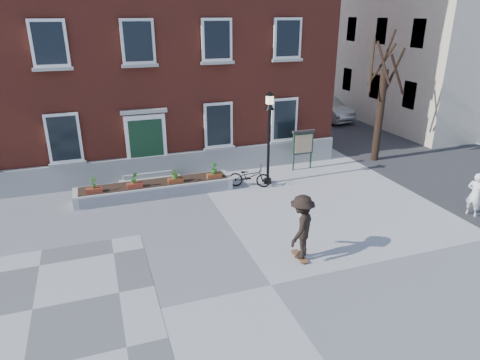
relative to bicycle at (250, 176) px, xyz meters
name	(u,v)px	position (x,y,z in m)	size (l,w,h in m)	color
ground	(271,285)	(-1.88, -6.74, -0.46)	(100.00, 100.00, 0.00)	#9E9EA0
checker_patch	(32,310)	(-7.88, -5.74, -0.46)	(6.00, 6.00, 0.01)	#575759
bicycle	(250,176)	(0.00, 0.00, 0.00)	(0.62, 1.77, 0.93)	black
parked_car	(325,108)	(9.07, 9.69, 0.30)	(1.63, 4.66, 1.54)	#A6A9AB
bystander	(475,195)	(6.64, -5.20, 0.35)	(0.59, 0.39, 1.63)	white
brick_building	(125,24)	(-3.88, 7.23, 5.84)	(18.40, 10.85, 12.60)	maroon
planter_assembly	(155,188)	(-3.87, 0.43, -0.16)	(6.20, 1.12, 1.15)	#BBBBB6
bare_tree	(381,104)	(7.13, 1.26, 2.33)	(1.83, 1.83, 6.16)	black
side_street	(391,10)	(16.11, 13.04, 6.56)	(15.20, 36.00, 14.50)	#363638
lamp_post	(269,126)	(0.88, 0.12, 2.07)	(0.40, 0.40, 3.93)	black
notice_board	(303,143)	(3.07, 1.21, 0.80)	(1.10, 0.16, 1.87)	#172F23
skateboarder	(301,227)	(-0.54, -5.77, 0.59)	(1.41, 1.41, 2.04)	brown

